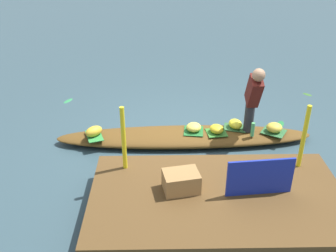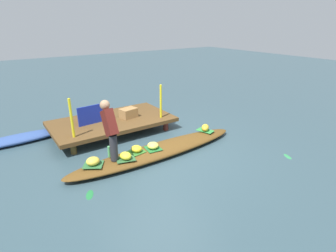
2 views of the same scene
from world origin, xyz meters
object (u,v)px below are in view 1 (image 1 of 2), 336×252
object	(u,v)px
vendor_person	(253,96)
market_banner	(260,177)
banana_bunch_1	(235,124)
banana_bunch_2	(274,128)
vendor_boat	(184,137)
banana_bunch_3	(194,127)
banana_bunch_0	(94,131)
produce_crate	(181,181)
banana_bunch_4	(217,129)
water_bottle	(253,130)

from	to	relation	value
vendor_person	market_banner	bearing A→B (deg)	81.38
banana_bunch_1	market_banner	distance (m)	2.01
banana_bunch_2	market_banner	bearing A→B (deg)	69.10
vendor_boat	market_banner	distance (m)	2.10
vendor_boat	banana_bunch_2	size ratio (longest dim) A/B	16.36
market_banner	banana_bunch_2	bearing A→B (deg)	-116.45
banana_bunch_2	banana_bunch_3	xyz separation A→B (m)	(1.35, -0.05, -0.01)
banana_bunch_0	produce_crate	distance (m)	2.16
banana_bunch_3	banana_bunch_0	bearing A→B (deg)	4.45
banana_bunch_4	water_bottle	bearing A→B (deg)	168.48
banana_bunch_4	vendor_person	xyz separation A→B (m)	(-0.54, 0.04, 0.61)
banana_bunch_0	banana_bunch_4	size ratio (longest dim) A/B	1.23
banana_bunch_2	produce_crate	bearing A→B (deg)	46.45
banana_bunch_1	banana_bunch_2	bearing A→B (deg)	166.59
vendor_person	produce_crate	xyz separation A→B (m)	(1.23, 1.69, -0.41)
vendor_boat	banana_bunch_0	distance (m)	1.52
banana_bunch_0	produce_crate	bearing A→B (deg)	129.24
market_banner	produce_crate	world-z (taller)	market_banner
vendor_boat	banana_bunch_2	xyz separation A→B (m)	(-1.51, 0.04, 0.18)
banana_bunch_4	water_bottle	size ratio (longest dim) A/B	1.03
banana_bunch_0	market_banner	distance (m)	2.92
water_bottle	market_banner	xyz separation A→B (m)	(0.30, 1.70, 0.28)
water_bottle	banana_bunch_4	bearing A→B (deg)	-11.52
banana_bunch_1	banana_bunch_4	xyz separation A→B (m)	(0.34, 0.17, -0.00)
vendor_boat	banana_bunch_3	size ratio (longest dim) A/B	16.77
vendor_person	banana_bunch_4	bearing A→B (deg)	-4.30
banana_bunch_1	market_banner	world-z (taller)	market_banner
produce_crate	water_bottle	bearing A→B (deg)	-128.02
water_bottle	market_banner	size ratio (longest dim) A/B	0.29
vendor_person	banana_bunch_2	bearing A→B (deg)	-172.67
banana_bunch_0	banana_bunch_2	xyz separation A→B (m)	(-3.02, -0.08, -0.00)
banana_bunch_1	banana_bunch_3	world-z (taller)	banana_bunch_1
banana_bunch_0	banana_bunch_1	distance (m)	2.40
banana_bunch_4	water_bottle	xyz separation A→B (m)	(-0.58, 0.12, 0.05)
vendor_boat	banana_bunch_4	world-z (taller)	banana_bunch_4
vendor_person	produce_crate	size ratio (longest dim) A/B	2.74
vendor_boat	produce_crate	bearing A→B (deg)	84.44
banana_bunch_0	produce_crate	xyz separation A→B (m)	(-1.36, 1.66, 0.19)
vendor_boat	water_bottle	distance (m)	1.15
banana_bunch_1	produce_crate	bearing A→B (deg)	61.56
banana_bunch_3	water_bottle	size ratio (longest dim) A/B	1.07
banana_bunch_2	water_bottle	xyz separation A→B (m)	(0.40, 0.13, 0.04)
banana_bunch_4	vendor_boat	bearing A→B (deg)	-5.39
vendor_boat	market_banner	bearing A→B (deg)	112.58
water_bottle	market_banner	world-z (taller)	market_banner
vendor_boat	banana_bunch_1	xyz separation A→B (m)	(-0.88, -0.11, 0.18)
banana_bunch_1	market_banner	xyz separation A→B (m)	(0.07, 1.99, 0.32)
banana_bunch_0	water_bottle	xyz separation A→B (m)	(-2.62, 0.05, 0.03)
vendor_boat	banana_bunch_4	xyz separation A→B (m)	(-0.54, 0.05, 0.18)
banana_bunch_2	vendor_boat	bearing A→B (deg)	-1.37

